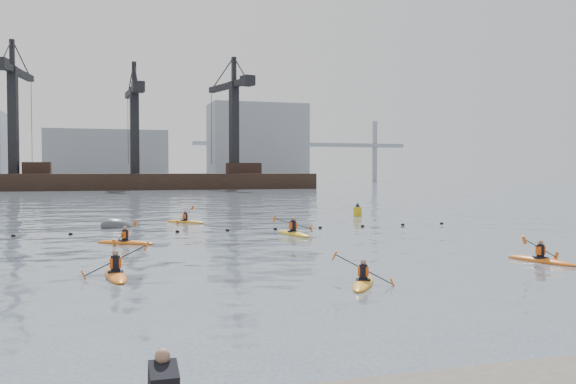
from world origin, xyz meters
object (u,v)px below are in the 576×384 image
kayaker_2 (125,242)px  kayaker_4 (540,259)px  kayaker_0 (116,274)px  kayaker_3 (293,233)px  kayaker_1 (363,282)px  kayaker_5 (185,221)px  mooring_buoy (118,227)px  nav_buoy (358,211)px

kayaker_2 → kayaker_4: size_ratio=0.94×
kayaker_0 → kayaker_3: kayaker_0 is taller
kayaker_0 → kayaker_1: (7.59, -3.82, -0.01)m
kayaker_4 → kayaker_5: kayaker_5 is taller
kayaker_2 → kayaker_5: kayaker_5 is taller
kayaker_0 → kayaker_1: 8.50m
kayaker_3 → mooring_buoy: (-9.49, 7.61, -0.11)m
kayaker_2 → kayaker_5: bearing=11.2°
kayaker_1 → mooring_buoy: bearing=137.9°
kayaker_0 → kayaker_5: (5.19, 21.39, -0.01)m
mooring_buoy → nav_buoy: (18.82, 4.61, 0.37)m
kayaker_3 → kayaker_2: bearing=-179.3°
kayaker_1 → mooring_buoy: 23.88m
kayaker_3 → nav_buoy: 15.37m
kayaker_0 → kayaker_4: kayaker_0 is taller
kayaker_4 → mooring_buoy: kayaker_4 is taller
nav_buoy → kayaker_4: bearing=-96.6°
kayaker_4 → nav_buoy: bearing=-110.3°
kayaker_1 → kayaker_2: (-6.93, 13.54, 0.01)m
kayaker_1 → kayaker_2: bearing=147.8°
kayaker_0 → kayaker_3: (10.01, 11.38, 0.01)m
kayaker_0 → nav_buoy: size_ratio=2.72×
kayaker_4 → nav_buoy: 25.16m
kayaker_0 → nav_buoy: (19.33, 23.60, 0.27)m
kayaker_2 → kayaker_0: bearing=-151.5°
kayaker_1 → kayaker_5: bearing=126.1°
nav_buoy → kayaker_2: bearing=-143.4°
kayaker_3 → mooring_buoy: size_ratio=1.67×
kayaker_3 → kayaker_4: bearing=-72.7°
kayaker_1 → kayaker_3: 15.39m
kayaker_4 → nav_buoy: (2.91, 24.99, 0.28)m
kayaker_2 → nav_buoy: bearing=-21.0°
kayaker_0 → kayaker_2: bearing=81.4°
kayaker_2 → nav_buoy: 23.27m
kayaker_3 → kayaker_5: size_ratio=1.36×
kayaker_3 → mooring_buoy: kayaker_3 is taller
mooring_buoy → nav_buoy: nav_buoy is taller
kayaker_4 → mooring_buoy: 25.86m
kayaker_3 → kayaker_1: bearing=-108.4°
kayaker_4 → kayaker_5: (-11.24, 22.78, -0.00)m
kayaker_4 → kayaker_1: bearing=1.6°
kayaker_1 → kayaker_4: bearing=46.0°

